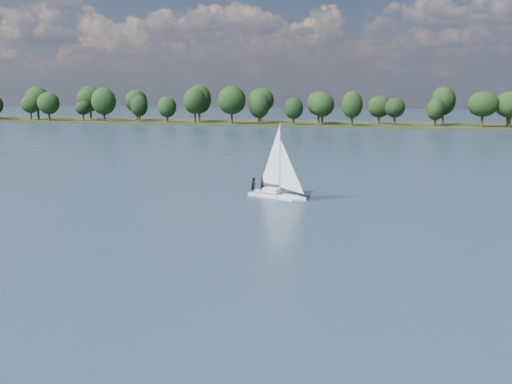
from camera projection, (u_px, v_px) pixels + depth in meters
ground at (368, 157)px, 113.84m from camera, size 700.00×700.00×0.00m
far_shore at (396, 126)px, 219.68m from camera, size 660.00×40.00×1.50m
sailboat at (275, 176)px, 69.46m from camera, size 7.55×4.53×9.61m
treeline at (353, 105)px, 218.86m from camera, size 562.83×73.35×18.16m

